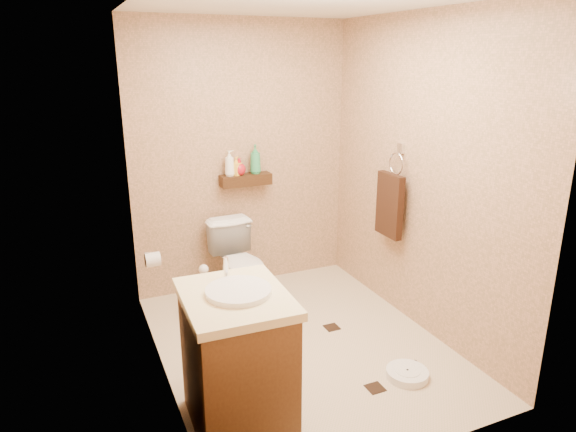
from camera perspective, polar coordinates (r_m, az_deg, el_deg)
name	(u,v)px	position (r m, az deg, el deg)	size (l,w,h in m)	color
ground	(300,344)	(3.98, 1.39, -14.05)	(2.50, 2.50, 0.00)	beige
wall_back	(242,158)	(4.65, -5.10, 6.40)	(2.00, 0.04, 2.40)	tan
wall_front	(415,250)	(2.49, 13.93, -3.69)	(2.00, 0.04, 2.40)	tan
wall_left	(153,206)	(3.23, -14.73, 1.05)	(0.04, 2.50, 2.40)	tan
wall_right	(421,177)	(4.03, 14.53, 4.24)	(0.04, 2.50, 2.40)	tan
ceiling	(303,1)	(3.42, 1.71, 22.79)	(2.00, 2.50, 0.02)	silver
wall_shelf	(246,180)	(4.61, -4.72, 4.03)	(0.46, 0.14, 0.10)	#3C2710
floor_accents	(310,346)	(3.96, 2.48, -14.19)	(1.27, 1.36, 0.01)	black
toilet	(241,265)	(4.45, -5.28, -5.48)	(0.40, 0.70, 0.71)	white
vanity	(237,359)	(3.03, -5.66, -15.54)	(0.59, 0.70, 0.97)	brown
bathroom_scale	(407,374)	(3.71, 13.11, -16.69)	(0.35, 0.35, 0.06)	white
toilet_brush	(205,299)	(4.32, -9.19, -9.13)	(0.11, 0.11, 0.47)	#1A6A69
towel_ring	(390,202)	(4.24, 11.28, 1.52)	(0.12, 0.30, 0.76)	silver
toilet_paper	(153,259)	(4.04, -14.81, -4.69)	(0.12, 0.11, 0.12)	white
bottle_a	(229,163)	(4.53, -6.52, 5.85)	(0.09, 0.09, 0.22)	white
bottle_b	(236,166)	(4.56, -5.78, 5.55)	(0.07, 0.08, 0.17)	yellow
bottle_c	(239,167)	(4.57, -5.44, 5.48)	(0.12, 0.12, 0.15)	red
bottle_d	(255,159)	(4.60, -3.65, 6.32)	(0.10, 0.10, 0.26)	#31955B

